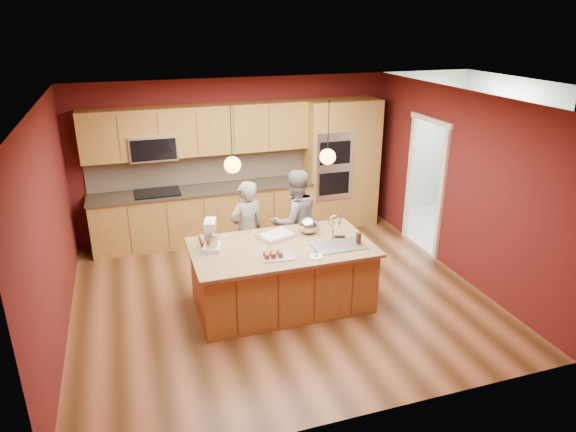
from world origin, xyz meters
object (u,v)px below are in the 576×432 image
object	(u,v)px
stand_mixer	(211,237)
mixing_bowl	(309,225)
person_left	(247,230)
person_right	(295,222)
island	(283,275)

from	to	relation	value
stand_mixer	mixing_bowl	xyz separation A→B (m)	(1.36, 0.12, -0.06)
person_left	mixing_bowl	world-z (taller)	person_left
stand_mixer	person_left	bearing A→B (deg)	64.20
stand_mixer	mixing_bowl	distance (m)	1.37
person_right	stand_mixer	distance (m)	1.57
stand_mixer	mixing_bowl	bearing A→B (deg)	20.54
island	person_right	xyz separation A→B (m)	(0.47, 0.91, 0.35)
person_left	mixing_bowl	distance (m)	0.97
island	person_left	world-z (taller)	person_left
person_right	mixing_bowl	xyz separation A→B (m)	(-0.01, -0.61, 0.18)
stand_mixer	mixing_bowl	size ratio (longest dim) A/B	1.42
person_right	stand_mixer	xyz separation A→B (m)	(-1.37, -0.73, 0.24)
person_right	mixing_bowl	world-z (taller)	person_right
person_left	mixing_bowl	size ratio (longest dim) A/B	5.38
island	person_right	bearing A→B (deg)	62.61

